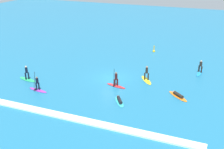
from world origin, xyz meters
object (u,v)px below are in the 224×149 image
object	(u,v)px
surfer_on_red_board	(116,82)
surfer_on_green_board	(27,76)
surfer_on_yellow_board	(146,77)
surfer_on_purple_board	(38,87)
surfer_on_blue_board	(200,70)
surfer_on_orange_board	(178,95)
surfer_on_teal_board	(119,100)
marker_buoy	(154,51)

from	to	relation	value
surfer_on_red_board	surfer_on_green_board	size ratio (longest dim) A/B	0.92
surfer_on_yellow_board	surfer_on_purple_board	bearing A→B (deg)	-90.03
surfer_on_blue_board	surfer_on_orange_board	world-z (taller)	surfer_on_blue_board
surfer_on_teal_board	surfer_on_yellow_board	bearing A→B (deg)	-42.15
surfer_on_blue_board	surfer_on_purple_board	bearing A→B (deg)	132.90
surfer_on_blue_board	surfer_on_yellow_board	size ratio (longest dim) A/B	1.17
surfer_on_purple_board	marker_buoy	bearing A→B (deg)	-105.30
surfer_on_purple_board	surfer_on_yellow_board	world-z (taller)	surfer_on_purple_board
surfer_on_orange_board	surfer_on_purple_board	xyz separation A→B (m)	(-15.20, -4.49, 0.33)
surfer_on_green_board	surfer_on_orange_board	distance (m)	18.44
surfer_on_red_board	surfer_on_yellow_board	xyz separation A→B (m)	(2.85, 3.07, 0.00)
surfer_on_yellow_board	marker_buoy	world-z (taller)	surfer_on_yellow_board
surfer_on_teal_board	surfer_on_yellow_board	size ratio (longest dim) A/B	0.92
surfer_on_orange_board	surfer_on_red_board	bearing A→B (deg)	41.73
surfer_on_teal_board	surfer_on_green_board	world-z (taller)	surfer_on_green_board
surfer_on_green_board	surfer_on_orange_board	size ratio (longest dim) A/B	1.07
surfer_on_yellow_board	marker_buoy	bearing A→B (deg)	154.80
surfer_on_green_board	surfer_on_purple_board	bearing A→B (deg)	157.55
surfer_on_purple_board	surfer_on_green_board	bearing A→B (deg)	-25.48
surfer_on_yellow_board	surfer_on_orange_board	bearing A→B (deg)	20.48
surfer_on_blue_board	marker_buoy	size ratio (longest dim) A/B	2.82
surfer_on_blue_board	surfer_on_teal_board	world-z (taller)	surfer_on_blue_board
surfer_on_blue_board	surfer_on_purple_board	size ratio (longest dim) A/B	1.21
surfer_on_red_board	surfer_on_yellow_board	size ratio (longest dim) A/B	0.94
surfer_on_red_board	surfer_on_teal_board	world-z (taller)	surfer_on_red_board
surfer_on_blue_board	surfer_on_yellow_board	bearing A→B (deg)	136.71
surfer_on_green_board	surfer_on_yellow_board	distance (m)	14.86
surfer_on_red_board	surfer_on_purple_board	xyz separation A→B (m)	(-7.89, -4.47, -0.02)
surfer_on_green_board	surfer_on_yellow_board	bearing A→B (deg)	-146.61
surfer_on_green_board	surfer_on_purple_board	xyz separation A→B (m)	(3.09, -2.12, 0.02)
surfer_on_orange_board	surfer_on_yellow_board	world-z (taller)	surfer_on_yellow_board
surfer_on_blue_board	surfer_on_yellow_board	distance (m)	7.84
surfer_on_red_board	marker_buoy	xyz separation A→B (m)	(0.80, 14.80, -0.29)
surfer_on_teal_board	surfer_on_green_board	size ratio (longest dim) A/B	0.89
surfer_on_orange_board	surfer_on_yellow_board	size ratio (longest dim) A/B	0.96
surfer_on_green_board	marker_buoy	bearing A→B (deg)	-112.49
surfer_on_yellow_board	surfer_on_green_board	bearing A→B (deg)	-103.70
surfer_on_green_board	surfer_on_red_board	bearing A→B (deg)	-155.91
surfer_on_teal_board	marker_buoy	distance (m)	18.39
surfer_on_green_board	surfer_on_yellow_board	size ratio (longest dim) A/B	1.03
marker_buoy	surfer_on_orange_board	bearing A→B (deg)	-66.26
surfer_on_red_board	surfer_on_green_board	distance (m)	11.23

